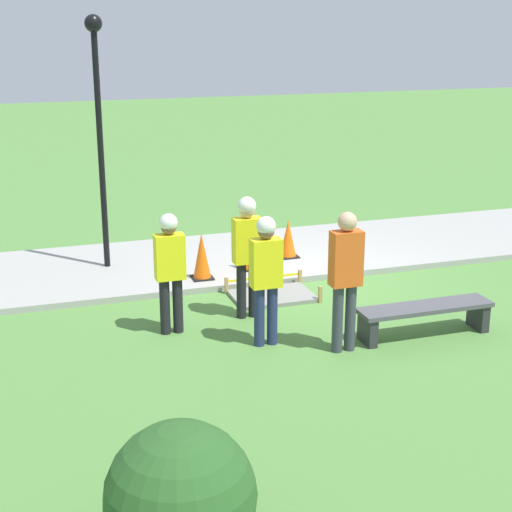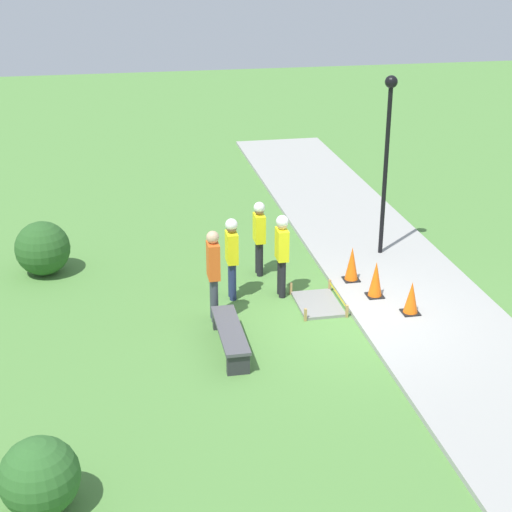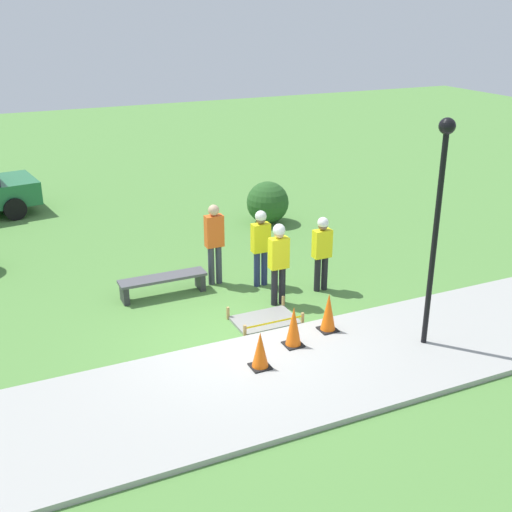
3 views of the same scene
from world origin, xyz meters
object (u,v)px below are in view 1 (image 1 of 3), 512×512
(worker_trainee, at_px, (170,264))
(lamppost_near, at_px, (98,108))
(worker_supervisor, at_px, (266,270))
(traffic_cone_far_patch, at_px, (249,247))
(traffic_cone_near_patch, at_px, (288,239))
(park_bench, at_px, (425,314))
(worker_assistant, at_px, (247,246))
(bystander_in_orange_shirt, at_px, (346,273))
(traffic_cone_sidewalk_edge, at_px, (202,256))

(worker_trainee, height_order, lamppost_near, lamppost_near)
(worker_supervisor, bearing_deg, worker_trainee, -35.66)
(traffic_cone_far_patch, bearing_deg, traffic_cone_near_patch, -153.28)
(park_bench, distance_m, worker_assistant, 2.63)
(worker_assistant, bearing_deg, bystander_in_orange_shirt, 118.25)
(lamppost_near, bearing_deg, traffic_cone_near_patch, 171.53)
(worker_trainee, xyz_separation_m, bystander_in_orange_shirt, (-2.00, 1.29, 0.07))
(park_bench, height_order, bystander_in_orange_shirt, bystander_in_orange_shirt)
(traffic_cone_far_patch, bearing_deg, worker_assistant, 71.74)
(worker_trainee, distance_m, lamppost_near, 3.51)
(traffic_cone_near_patch, xyz_separation_m, bystander_in_orange_shirt, (0.66, 3.82, 0.64))
(lamppost_near, bearing_deg, worker_assistant, 120.80)
(traffic_cone_near_patch, relative_size, park_bench, 0.35)
(traffic_cone_far_patch, bearing_deg, lamppost_near, -21.88)
(traffic_cone_near_patch, bearing_deg, traffic_cone_far_patch, 26.72)
(traffic_cone_far_patch, height_order, bystander_in_orange_shirt, bystander_in_orange_shirt)
(park_bench, relative_size, worker_trainee, 1.12)
(park_bench, relative_size, worker_assistant, 1.07)
(traffic_cone_far_patch, distance_m, traffic_cone_sidewalk_edge, 0.90)
(worker_assistant, height_order, bystander_in_orange_shirt, bystander_in_orange_shirt)
(worker_trainee, bearing_deg, worker_supervisor, 144.34)
(worker_assistant, bearing_deg, lamppost_near, -59.20)
(traffic_cone_sidewalk_edge, height_order, worker_trainee, worker_trainee)
(bystander_in_orange_shirt, relative_size, lamppost_near, 0.45)
(traffic_cone_sidewalk_edge, xyz_separation_m, worker_supervisor, (-0.19, 2.64, 0.57))
(traffic_cone_near_patch, xyz_separation_m, worker_assistant, (1.48, 2.29, 0.64))
(traffic_cone_near_patch, distance_m, worker_supervisor, 3.71)
(worker_supervisor, relative_size, worker_assistant, 0.98)
(traffic_cone_near_patch, height_order, bystander_in_orange_shirt, bystander_in_orange_shirt)
(traffic_cone_sidewalk_edge, bearing_deg, worker_trainee, 63.92)
(worker_assistant, relative_size, worker_trainee, 1.05)
(traffic_cone_far_patch, height_order, lamppost_near, lamppost_near)
(park_bench, xyz_separation_m, worker_trainee, (3.25, -1.18, 0.68))
(traffic_cone_sidewalk_edge, bearing_deg, bystander_in_orange_shirt, 109.07)
(worker_supervisor, bearing_deg, traffic_cone_near_patch, -115.07)
(traffic_cone_far_patch, relative_size, worker_trainee, 0.46)
(park_bench, xyz_separation_m, worker_supervisor, (2.15, -0.39, 0.73))
(traffic_cone_near_patch, height_order, worker_assistant, worker_assistant)
(park_bench, distance_m, lamppost_near, 6.11)
(worker_supervisor, bearing_deg, traffic_cone_sidewalk_edge, -85.86)
(worker_assistant, distance_m, worker_trainee, 1.20)
(worker_assistant, height_order, worker_trainee, worker_assistant)
(traffic_cone_near_patch, relative_size, worker_supervisor, 0.38)
(traffic_cone_sidewalk_edge, xyz_separation_m, worker_trainee, (0.91, 1.85, 0.52))
(traffic_cone_far_patch, relative_size, traffic_cone_sidewalk_edge, 1.01)
(lamppost_near, bearing_deg, bystander_in_orange_shirt, 119.90)
(bystander_in_orange_shirt, xyz_separation_m, lamppost_near, (2.47, -4.29, 1.71))
(bystander_in_orange_shirt, bearing_deg, worker_assistant, -61.75)
(worker_supervisor, xyz_separation_m, worker_assistant, (-0.07, -1.03, 0.02))
(traffic_cone_far_patch, distance_m, worker_supervisor, 3.01)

